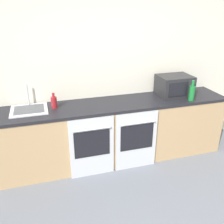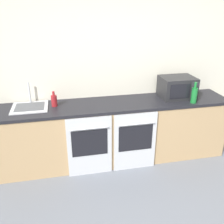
{
  "view_description": "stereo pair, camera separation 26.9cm",
  "coord_description": "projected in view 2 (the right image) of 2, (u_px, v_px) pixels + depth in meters",
  "views": [
    {
      "loc": [
        -1.01,
        -1.51,
        2.22
      ],
      "look_at": [
        -0.06,
        1.69,
        0.79
      ],
      "focal_mm": 40.0,
      "sensor_mm": 36.0,
      "label": 1
    },
    {
      "loc": [
        -0.74,
        -1.57,
        2.22
      ],
      "look_at": [
        -0.06,
        1.69,
        0.79
      ],
      "focal_mm": 40.0,
      "sensor_mm": 36.0,
      "label": 2
    }
  ],
  "objects": [
    {
      "name": "wall_back",
      "position": [
        111.0,
        72.0,
        3.74
      ],
      "size": [
        10.0,
        0.06,
        2.6
      ],
      "color": "silver",
      "rests_on": "ground_plane"
    },
    {
      "name": "oven_right",
      "position": [
        135.0,
        142.0,
        3.52
      ],
      "size": [
        0.61,
        0.06,
        0.88
      ],
      "color": "silver",
      "rests_on": "ground_plane"
    },
    {
      "name": "oven_left",
      "position": [
        90.0,
        146.0,
        3.4
      ],
      "size": [
        0.61,
        0.06,
        0.88
      ],
      "color": "silver",
      "rests_on": "ground_plane"
    },
    {
      "name": "bottle_green",
      "position": [
        194.0,
        95.0,
        3.55
      ],
      "size": [
        0.08,
        0.08,
        0.3
      ],
      "color": "#19722D",
      "rests_on": "counter_back"
    },
    {
      "name": "bottle_red",
      "position": [
        54.0,
        100.0,
        3.44
      ],
      "size": [
        0.08,
        0.08,
        0.21
      ],
      "color": "maroon",
      "rests_on": "counter_back"
    },
    {
      "name": "sink",
      "position": [
        30.0,
        107.0,
        3.41
      ],
      "size": [
        0.48,
        0.43,
        0.31
      ],
      "color": "silver",
      "rests_on": "counter_back"
    },
    {
      "name": "microwave",
      "position": [
        177.0,
        87.0,
        3.75
      ],
      "size": [
        0.5,
        0.4,
        0.31
      ],
      "color": "#232326",
      "rests_on": "counter_back"
    },
    {
      "name": "counter_back",
      "position": [
        116.0,
        131.0,
        3.77
      ],
      "size": [
        3.37,
        0.65,
        0.93
      ],
      "color": "tan",
      "rests_on": "ground_plane"
    }
  ]
}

